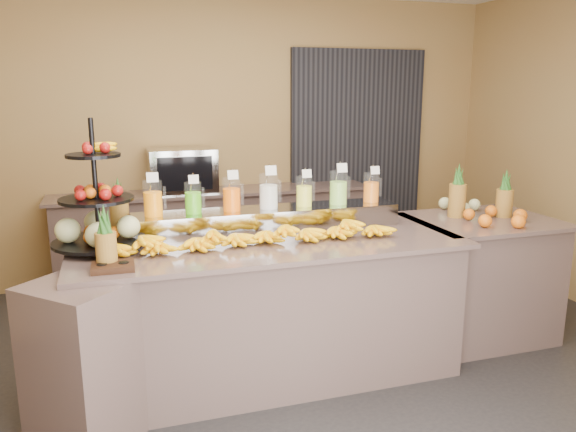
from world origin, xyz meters
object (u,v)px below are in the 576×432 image
condiment_caddy (113,267)px  fruit_stand (104,216)px  pitcher_tray (269,219)px  oven_warmer (182,170)px  banana_heap (251,234)px  right_fruit_pile (487,209)px

condiment_caddy → fruit_stand: bearing=94.4°
pitcher_tray → oven_warmer: bearing=102.9°
pitcher_tray → oven_warmer: oven_warmer is taller
oven_warmer → pitcher_tray: bearing=-77.6°
condiment_caddy → banana_heap: bearing=18.8°
pitcher_tray → banana_heap: (-0.21, -0.32, -0.01)m
fruit_stand → right_fruit_pile: 2.73m
fruit_stand → oven_warmer: bearing=78.2°
condiment_caddy → right_fruit_pile: (2.69, 0.40, 0.06)m
banana_heap → fruit_stand: (-0.88, 0.17, 0.14)m
banana_heap → fruit_stand: fruit_stand is taller
condiment_caddy → oven_warmer: bearing=73.6°
pitcher_tray → condiment_caddy: 1.22m
oven_warmer → right_fruit_pile: bearing=-43.5°
condiment_caddy → right_fruit_pile: size_ratio=0.47×
pitcher_tray → fruit_stand: 1.11m
right_fruit_pile → banana_heap: bearing=-176.6°
banana_heap → fruit_stand: 0.91m
condiment_caddy → oven_warmer: oven_warmer is taller
fruit_stand → pitcher_tray: bearing=17.2°
pitcher_tray → banana_heap: 0.38m
condiment_caddy → right_fruit_pile: 2.72m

